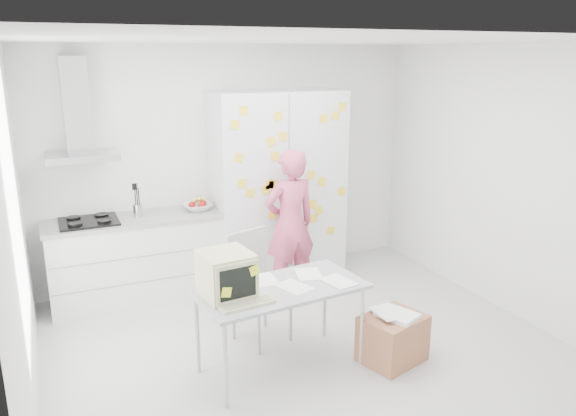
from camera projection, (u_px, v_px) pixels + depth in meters
name	position (u px, v px, depth m)	size (l,w,h in m)	color
floor	(304.00, 347.00, 5.17)	(4.50, 4.00, 0.02)	silver
walls	(273.00, 187.00, 5.44)	(4.52, 4.01, 2.70)	white
ceiling	(307.00, 40.00, 4.44)	(4.50, 4.00, 0.02)	white
counter_run	(137.00, 257.00, 6.06)	(1.84, 0.63, 1.28)	white
range_hood	(78.00, 120.00, 5.61)	(0.70, 0.48, 1.01)	silver
tall_cabinet	(278.00, 187.00, 6.52)	(1.50, 0.68, 2.20)	silver
person	(290.00, 224.00, 6.05)	(0.60, 0.39, 1.64)	#CA4E71
desk	(247.00, 282.00, 4.48)	(1.45, 0.83, 1.10)	#A5A7AF
chair	(256.00, 280.00, 5.18)	(0.58, 0.58, 1.03)	#A8A8A6
cardboard_box	(393.00, 338.00, 4.87)	(0.62, 0.55, 0.46)	#A96C49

